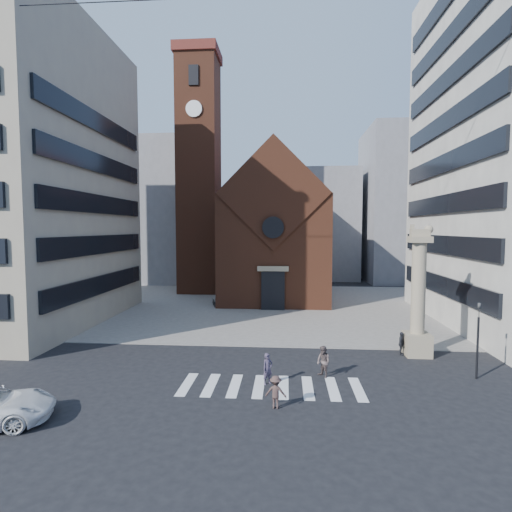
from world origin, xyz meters
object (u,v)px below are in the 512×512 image
Objects in this scene: traffic_light at (478,339)px; pedestrian_0 at (268,369)px; lion_column at (418,304)px; scooter_0 at (214,302)px; pedestrian_1 at (323,362)px; pedestrian_2 at (401,343)px.

pedestrian_0 is (-11.65, -1.65, -1.44)m from traffic_light.
lion_column is 4.87× the size of scooter_0.
pedestrian_1 is 21.81m from scooter_0.
pedestrian_1 is (3.10, 1.26, 0.04)m from pedestrian_0.
scooter_0 is at bearing 67.53° from pedestrian_0.
scooter_0 is (-16.34, 15.10, -2.94)m from lion_column.
pedestrian_2 is 21.52m from scooter_0.
traffic_light is (1.99, -4.00, -1.17)m from lion_column.
pedestrian_1 is at bearing -177.41° from traffic_light.
lion_column is 5.63× the size of pedestrian_2.
lion_column is 4.90× the size of pedestrian_1.
pedestrian_0 is at bearing -149.69° from lion_column.
pedestrian_1 is 0.99× the size of scooter_0.
traffic_light is 26.54m from scooter_0.
lion_column is at bearing 88.08° from pedestrian_1.
pedestrian_1 is at bearing 153.14° from pedestrian_2.
pedestrian_1 is 7.07m from pedestrian_2.
pedestrian_0 is at bearing -171.96° from traffic_light.
pedestrian_1 reaches higher than pedestrian_2.
pedestrian_2 is at bearing -62.36° from scooter_0.
pedestrian_1 is (-6.56, -4.39, -2.57)m from lion_column.
scooter_0 is (-15.33, 15.10, -0.25)m from pedestrian_2.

